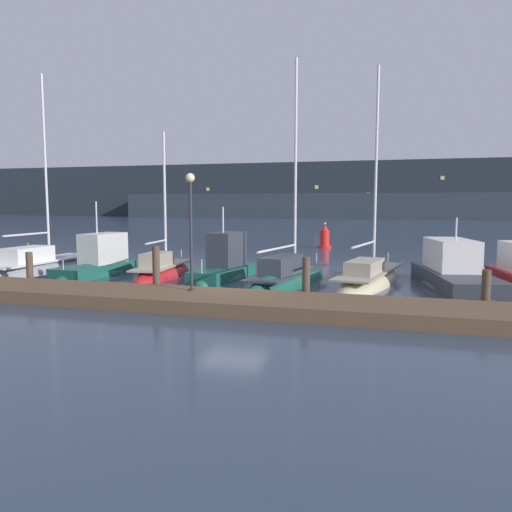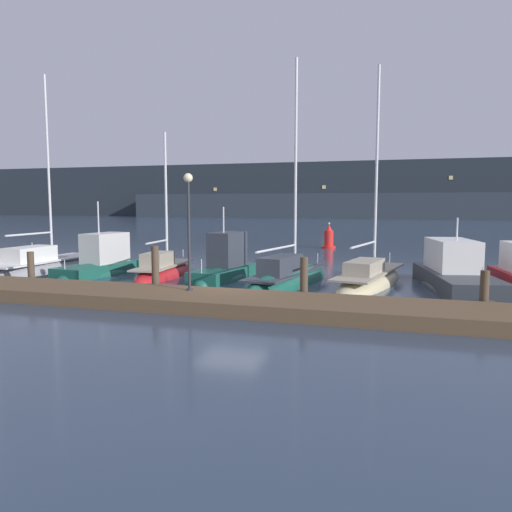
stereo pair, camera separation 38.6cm
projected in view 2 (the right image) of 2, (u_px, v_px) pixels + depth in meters
The scene contains 16 objects.
ground_plane at pixel (231, 296), 19.00m from camera, with size 400.00×400.00×0.00m, color #2D3D51.
dock at pixel (209, 301), 16.89m from camera, with size 36.86×2.80×0.45m, color brown.
mooring_pile_1 at pixel (31, 269), 20.96m from camera, with size 0.28×0.28×1.49m, color #4C3D2D.
mooring_pile_2 at pixel (155, 270), 19.24m from camera, with size 0.28×0.28×1.88m, color #4C3D2D.
mooring_pile_3 at pixel (304, 280), 17.55m from camera, with size 0.28×0.28×1.64m, color #4C3D2D.
mooring_pile_4 at pixel (484, 292), 15.85m from camera, with size 0.28×0.28×1.40m, color #4C3D2D.
sailboat_berth_2 at pixel (43, 270), 25.18m from camera, with size 2.35×7.84×10.67m.
motorboat_berth_3 at pixel (100, 268), 24.59m from camera, with size 2.42×5.44×4.25m.
sailboat_berth_4 at pixel (163, 274), 24.05m from camera, with size 2.17×5.99×7.54m.
motorboat_berth_5 at pixel (224, 271), 23.12m from camera, with size 2.13×4.91×3.96m.
sailboat_berth_6 at pixel (289, 282), 21.56m from camera, with size 3.03×7.97×10.49m.
sailboat_berth_7 at pixel (370, 282), 21.57m from camera, with size 3.27×8.17×10.01m.
motorboat_berth_8 at pixel (455, 280), 20.61m from camera, with size 3.70×7.63×3.44m.
channel_buoy at pixel (329, 239), 38.75m from camera, with size 1.06×1.06×1.99m.
dock_lamppost at pixel (189, 213), 17.38m from camera, with size 0.32×0.32×4.10m.
hillside_backdrop at pixel (391, 192), 116.39m from camera, with size 240.00×23.00×12.86m.
Camera 2 is at (6.40, -17.62, 3.55)m, focal length 35.00 mm.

